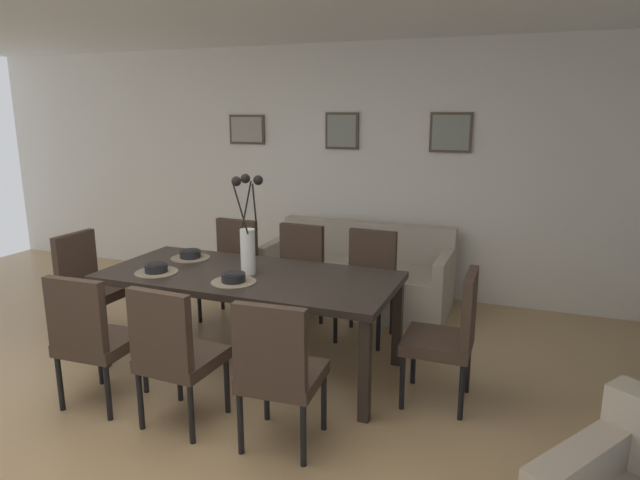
{
  "coord_description": "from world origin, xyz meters",
  "views": [
    {
      "loc": [
        2.1,
        -2.43,
        1.94
      ],
      "look_at": [
        0.6,
        1.42,
        0.96
      ],
      "focal_mm": 31.28,
      "sensor_mm": 36.0,
      "label": 1
    }
  ],
  "objects_px": {
    "dining_chair_near_left": "(91,335)",
    "dining_chair_near_right": "(231,264)",
    "dining_chair_far_right": "(297,271)",
    "framed_picture_left": "(247,130)",
    "dining_table": "(249,282)",
    "dining_chair_head_east": "(450,331)",
    "bowl_near_left": "(156,267)",
    "sofa": "(358,278)",
    "framed_picture_center": "(342,131)",
    "dining_chair_mid_left": "(278,368)",
    "bowl_far_left": "(233,277)",
    "framed_picture_right": "(451,133)",
    "dining_chair_head_west": "(88,282)",
    "centerpiece_vase": "(248,237)",
    "bowl_near_right": "(190,253)",
    "dining_chair_mid_right": "(368,279)",
    "dining_chair_far_left": "(174,350)"
  },
  "relations": [
    {
      "from": "dining_chair_near_left",
      "to": "sofa",
      "type": "distance_m",
      "value": 2.74
    },
    {
      "from": "dining_table",
      "to": "dining_chair_near_left",
      "type": "bearing_deg",
      "value": -126.23
    },
    {
      "from": "dining_chair_near_left",
      "to": "dining_chair_near_right",
      "type": "xyz_separation_m",
      "value": [
        -0.0,
        1.8,
        0.0
      ]
    },
    {
      "from": "dining_chair_far_right",
      "to": "bowl_near_right",
      "type": "relative_size",
      "value": 5.41
    },
    {
      "from": "sofa",
      "to": "framed_picture_right",
      "type": "bearing_deg",
      "value": 32.1
    },
    {
      "from": "dining_chair_near_right",
      "to": "dining_chair_head_east",
      "type": "height_order",
      "value": "same"
    },
    {
      "from": "sofa",
      "to": "framed_picture_center",
      "type": "distance_m",
      "value": 1.55
    },
    {
      "from": "dining_chair_far_right",
      "to": "centerpiece_vase",
      "type": "distance_m",
      "value": 1.03
    },
    {
      "from": "dining_chair_head_east",
      "to": "bowl_near_left",
      "type": "bearing_deg",
      "value": -174.44
    },
    {
      "from": "dining_chair_far_right",
      "to": "framed_picture_left",
      "type": "height_order",
      "value": "framed_picture_left"
    },
    {
      "from": "dining_chair_near_left",
      "to": "dining_chair_far_left",
      "type": "xyz_separation_m",
      "value": [
        0.65,
        -0.01,
        0.0
      ]
    },
    {
      "from": "centerpiece_vase",
      "to": "bowl_near_right",
      "type": "relative_size",
      "value": 4.32
    },
    {
      "from": "centerpiece_vase",
      "to": "framed_picture_right",
      "type": "height_order",
      "value": "framed_picture_right"
    },
    {
      "from": "dining_chair_mid_right",
      "to": "bowl_near_right",
      "type": "distance_m",
      "value": 1.51
    },
    {
      "from": "dining_chair_far_left",
      "to": "dining_table",
      "type": "bearing_deg",
      "value": 88.64
    },
    {
      "from": "dining_chair_near_left",
      "to": "dining_chair_head_west",
      "type": "xyz_separation_m",
      "value": [
        -0.87,
        0.89,
        0.0
      ]
    },
    {
      "from": "centerpiece_vase",
      "to": "bowl_near_left",
      "type": "bearing_deg",
      "value": -161.36
    },
    {
      "from": "dining_chair_mid_right",
      "to": "framed_picture_center",
      "type": "bearing_deg",
      "value": 118.85
    },
    {
      "from": "dining_chair_mid_left",
      "to": "framed_picture_left",
      "type": "height_order",
      "value": "framed_picture_left"
    },
    {
      "from": "dining_chair_far_right",
      "to": "dining_chair_head_east",
      "type": "distance_m",
      "value": 1.75
    },
    {
      "from": "dining_chair_mid_right",
      "to": "bowl_near_left",
      "type": "bearing_deg",
      "value": -139.73
    },
    {
      "from": "dining_chair_mid_left",
      "to": "bowl_near_right",
      "type": "bearing_deg",
      "value": 139.75
    },
    {
      "from": "dining_chair_mid_right",
      "to": "bowl_near_left",
      "type": "xyz_separation_m",
      "value": [
        -1.32,
        -1.12,
        0.27
      ]
    },
    {
      "from": "dining_chair_near_right",
      "to": "centerpiece_vase",
      "type": "bearing_deg",
      "value": -52.89
    },
    {
      "from": "bowl_near_left",
      "to": "sofa",
      "type": "relative_size",
      "value": 0.09
    },
    {
      "from": "dining_chair_far_right",
      "to": "bowl_near_left",
      "type": "height_order",
      "value": "dining_chair_far_right"
    },
    {
      "from": "dining_chair_far_left",
      "to": "centerpiece_vase",
      "type": "xyz_separation_m",
      "value": [
        0.02,
        0.92,
        0.51
      ]
    },
    {
      "from": "sofa",
      "to": "framed_picture_right",
      "type": "xyz_separation_m",
      "value": [
        0.77,
        0.48,
        1.43
      ]
    },
    {
      "from": "dining_chair_near_left",
      "to": "sofa",
      "type": "xyz_separation_m",
      "value": [
        1.02,
        2.53,
        -0.23
      ]
    },
    {
      "from": "bowl_near_left",
      "to": "bowl_near_right",
      "type": "distance_m",
      "value": 0.44
    },
    {
      "from": "dining_chair_mid_right",
      "to": "bowl_near_right",
      "type": "height_order",
      "value": "dining_chair_mid_right"
    },
    {
      "from": "bowl_near_left",
      "to": "dining_chair_far_right",
      "type": "bearing_deg",
      "value": 59.5
    },
    {
      "from": "framed_picture_center",
      "to": "dining_chair_near_left",
      "type": "bearing_deg",
      "value": -102.49
    },
    {
      "from": "centerpiece_vase",
      "to": "framed_picture_center",
      "type": "height_order",
      "value": "framed_picture_center"
    },
    {
      "from": "bowl_near_right",
      "to": "framed_picture_center",
      "type": "height_order",
      "value": "framed_picture_center"
    },
    {
      "from": "dining_table",
      "to": "framed_picture_right",
      "type": "height_order",
      "value": "framed_picture_right"
    },
    {
      "from": "dining_chair_far_left",
      "to": "bowl_far_left",
      "type": "relative_size",
      "value": 5.41
    },
    {
      "from": "dining_chair_far_right",
      "to": "framed_picture_center",
      "type": "xyz_separation_m",
      "value": [
        0.0,
        1.21,
        1.2
      ]
    },
    {
      "from": "dining_chair_far_right",
      "to": "dining_chair_head_east",
      "type": "xyz_separation_m",
      "value": [
        1.5,
        -0.91,
        0.0
      ]
    },
    {
      "from": "bowl_far_left",
      "to": "framed_picture_right",
      "type": "relative_size",
      "value": 0.41
    },
    {
      "from": "dining_chair_mid_right",
      "to": "framed_picture_right",
      "type": "distance_m",
      "value": 1.76
    },
    {
      "from": "dining_chair_near_right",
      "to": "dining_chair_mid_right",
      "type": "distance_m",
      "value": 1.33
    },
    {
      "from": "dining_chair_near_right",
      "to": "dining_chair_mid_left",
      "type": "bearing_deg",
      "value": -53.25
    },
    {
      "from": "dining_chair_head_west",
      "to": "framed_picture_left",
      "type": "bearing_deg",
      "value": 79.1
    },
    {
      "from": "dining_chair_far_right",
      "to": "dining_chair_head_west",
      "type": "distance_m",
      "value": 1.79
    },
    {
      "from": "dining_table",
      "to": "centerpiece_vase",
      "type": "height_order",
      "value": "centerpiece_vase"
    },
    {
      "from": "dining_chair_mid_right",
      "to": "centerpiece_vase",
      "type": "bearing_deg",
      "value": -126.4
    },
    {
      "from": "dining_chair_head_west",
      "to": "centerpiece_vase",
      "type": "xyz_separation_m",
      "value": [
        1.53,
        0.03,
        0.51
      ]
    },
    {
      "from": "bowl_near_right",
      "to": "framed_picture_right",
      "type": "height_order",
      "value": "framed_picture_right"
    },
    {
      "from": "dining_chair_far_right",
      "to": "bowl_far_left",
      "type": "distance_m",
      "value": 1.15
    }
  ]
}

